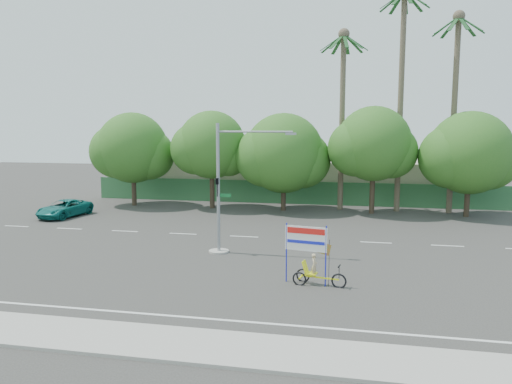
# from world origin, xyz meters

# --- Properties ---
(ground) EXTENTS (120.00, 120.00, 0.00)m
(ground) POSITION_xyz_m (0.00, 0.00, 0.00)
(ground) COLOR #33302D
(ground) RESTS_ON ground
(sidewalk_near) EXTENTS (50.00, 2.40, 0.12)m
(sidewalk_near) POSITION_xyz_m (0.00, -7.50, 0.06)
(sidewalk_near) COLOR gray
(sidewalk_near) RESTS_ON ground
(fence) EXTENTS (38.00, 0.08, 2.00)m
(fence) POSITION_xyz_m (0.00, 21.50, 1.00)
(fence) COLOR #336B3D
(fence) RESTS_ON ground
(building_left) EXTENTS (12.00, 8.00, 4.00)m
(building_left) POSITION_xyz_m (-10.00, 26.00, 2.00)
(building_left) COLOR beige
(building_left) RESTS_ON ground
(building_right) EXTENTS (14.00, 8.00, 3.60)m
(building_right) POSITION_xyz_m (8.00, 26.00, 1.80)
(building_right) COLOR beige
(building_right) RESTS_ON ground
(tree_far_left) EXTENTS (7.14, 6.00, 7.96)m
(tree_far_left) POSITION_xyz_m (-14.05, 18.00, 4.76)
(tree_far_left) COLOR #473828
(tree_far_left) RESTS_ON ground
(tree_left) EXTENTS (6.66, 5.60, 8.07)m
(tree_left) POSITION_xyz_m (-7.05, 18.00, 5.06)
(tree_left) COLOR #473828
(tree_left) RESTS_ON ground
(tree_center) EXTENTS (7.62, 6.40, 7.85)m
(tree_center) POSITION_xyz_m (-1.05, 18.00, 4.47)
(tree_center) COLOR #473828
(tree_center) RESTS_ON ground
(tree_right) EXTENTS (6.90, 5.80, 8.36)m
(tree_right) POSITION_xyz_m (5.95, 18.00, 5.24)
(tree_right) COLOR #473828
(tree_right) RESTS_ON ground
(tree_far_right) EXTENTS (7.38, 6.20, 7.94)m
(tree_far_right) POSITION_xyz_m (12.95, 18.00, 4.64)
(tree_far_right) COLOR #473828
(tree_far_right) RESTS_ON ground
(palm_tall) EXTENTS (3.73, 3.79, 17.45)m
(palm_tall) POSITION_xyz_m (8.00, 19.50, 10.46)
(palm_tall) COLOR #70604C
(palm_tall) RESTS_ON ground
(palm_mid) EXTENTS (3.73, 3.79, 15.45)m
(palm_mid) POSITION_xyz_m (12.00, 19.50, 9.40)
(palm_mid) COLOR #70604C
(palm_mid) RESTS_ON ground
(palm_short) EXTENTS (3.73, 3.79, 14.45)m
(palm_short) POSITION_xyz_m (3.50, 19.50, 8.86)
(palm_short) COLOR #70604C
(palm_short) RESTS_ON ground
(traffic_signal) EXTENTS (4.72, 1.10, 7.00)m
(traffic_signal) POSITION_xyz_m (-2.20, 3.98, 2.92)
(traffic_signal) COLOR gray
(traffic_signal) RESTS_ON ground
(trike_billboard) EXTENTS (2.71, 0.88, 2.69)m
(trike_billboard) POSITION_xyz_m (2.95, -0.56, 1.08)
(trike_billboard) COLOR black
(trike_billboard) RESTS_ON ground
(pickup_truck) EXTENTS (2.79, 4.86, 1.27)m
(pickup_truck) POSITION_xyz_m (-16.81, 11.90, 0.64)
(pickup_truck) COLOR #0E665F
(pickup_truck) RESTS_ON ground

